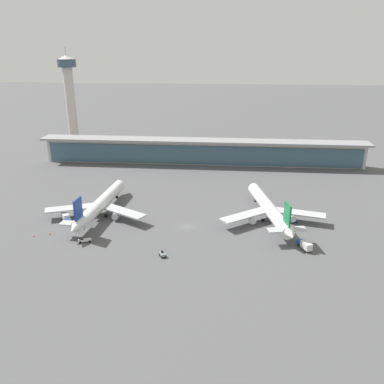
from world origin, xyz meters
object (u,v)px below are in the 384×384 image
(service_truck_on_taxiway_blue, at_px, (305,245))
(safety_cone_bravo, at_px, (34,236))
(control_tower, at_px, (70,95))
(service_truck_near_nose_blue, at_px, (66,217))
(service_truck_by_tail_grey, at_px, (162,254))
(airliner_centre_stand, at_px, (269,209))
(airliner_left_stand, at_px, (100,205))
(service_truck_under_wing_blue, at_px, (294,220))
(safety_cone_alpha, at_px, (50,234))
(service_truck_mid_apron_white, at_px, (84,240))

(service_truck_on_taxiway_blue, xyz_separation_m, safety_cone_bravo, (-100.49, 0.76, -1.37))
(service_truck_on_taxiway_blue, distance_m, control_tower, 194.70)
(service_truck_near_nose_blue, distance_m, control_tower, 132.19)
(service_truck_by_tail_grey, bearing_deg, airliner_centre_stand, 41.32)
(airliner_left_stand, xyz_separation_m, service_truck_under_wing_blue, (80.98, 0.49, -3.92))
(safety_cone_alpha, bearing_deg, service_truck_on_taxiway_blue, -1.74)
(airliner_centre_stand, xyz_separation_m, service_truck_near_nose_blue, (-83.06, -9.16, -3.11))
(service_truck_near_nose_blue, distance_m, service_truck_mid_apron_white, 22.05)
(service_truck_on_taxiway_blue, xyz_separation_m, safety_cone_alpha, (-95.21, 2.89, -1.37))
(airliner_centre_stand, xyz_separation_m, service_truck_on_taxiway_blue, (10.53, -24.59, -3.11))
(airliner_centre_stand, relative_size, safety_cone_bravo, 81.14)
(service_truck_by_tail_grey, bearing_deg, service_truck_mid_apron_white, 165.42)
(service_truck_under_wing_blue, bearing_deg, airliner_left_stand, -179.66)
(service_truck_mid_apron_white, height_order, service_truck_by_tail_grey, service_truck_mid_apron_white)
(safety_cone_alpha, bearing_deg, safety_cone_bravo, -158.09)
(control_tower, xyz_separation_m, safety_cone_bravo, (34.29, -135.41, -36.01))
(airliner_left_stand, height_order, service_truck_by_tail_grey, airliner_left_stand)
(service_truck_by_tail_grey, height_order, service_truck_on_taxiway_blue, service_truck_on_taxiway_blue)
(airliner_left_stand, xyz_separation_m, airliner_centre_stand, (70.82, 1.76, 0.00))
(control_tower, bearing_deg, airliner_centre_stand, -41.93)
(service_truck_near_nose_blue, height_order, service_truck_mid_apron_white, service_truck_near_nose_blue)
(service_truck_on_taxiway_blue, height_order, safety_cone_alpha, service_truck_on_taxiway_blue)
(service_truck_near_nose_blue, bearing_deg, control_tower, 108.84)
(safety_cone_alpha, bearing_deg, airliner_left_stand, 55.19)
(service_truck_near_nose_blue, bearing_deg, service_truck_mid_apron_white, -51.60)
(airliner_centre_stand, xyz_separation_m, service_truck_by_tail_grey, (-39.04, -34.32, -3.92))
(service_truck_on_taxiway_blue, xyz_separation_m, control_tower, (-134.78, 136.18, 34.63))
(airliner_left_stand, relative_size, airliner_centre_stand, 1.01)
(service_truck_by_tail_grey, bearing_deg, safety_cone_bravo, 168.36)
(service_truck_near_nose_blue, bearing_deg, service_truck_on_taxiway_blue, -9.36)
(service_truck_by_tail_grey, xyz_separation_m, control_tower, (-85.22, 145.90, 35.45))
(service_truck_mid_apron_white, xyz_separation_m, safety_cone_alpha, (-15.31, 4.72, -0.49))
(service_truck_under_wing_blue, relative_size, service_truck_mid_apron_white, 0.48)
(airliner_left_stand, bearing_deg, control_tower, 115.24)
(airliner_centre_stand, relative_size, safety_cone_alpha, 81.14)
(service_truck_under_wing_blue, distance_m, service_truck_mid_apron_white, 83.42)
(service_truck_near_nose_blue, relative_size, service_truck_by_tail_grey, 2.14)
(service_truck_under_wing_blue, relative_size, service_truck_on_taxiway_blue, 0.43)
(service_truck_under_wing_blue, xyz_separation_m, safety_cone_alpha, (-94.84, -20.43, -0.56))
(service_truck_by_tail_grey, bearing_deg, service_truck_on_taxiway_blue, 11.10)
(safety_cone_bravo, bearing_deg, control_tower, 104.21)
(safety_cone_bravo, bearing_deg, service_truck_by_tail_grey, -11.64)
(safety_cone_bravo, bearing_deg, service_truck_near_nose_blue, 64.80)
(control_tower, distance_m, safety_cone_bravo, 144.25)
(airliner_left_stand, distance_m, service_truck_on_taxiway_blue, 84.54)
(service_truck_under_wing_blue, height_order, safety_cone_alpha, service_truck_under_wing_blue)
(airliner_centre_stand, relative_size, service_truck_near_nose_blue, 7.98)
(service_truck_mid_apron_white, bearing_deg, control_tower, 111.68)
(control_tower, distance_m, safety_cone_alpha, 143.63)
(service_truck_mid_apron_white, xyz_separation_m, service_truck_on_taxiway_blue, (79.91, 1.83, 0.88))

